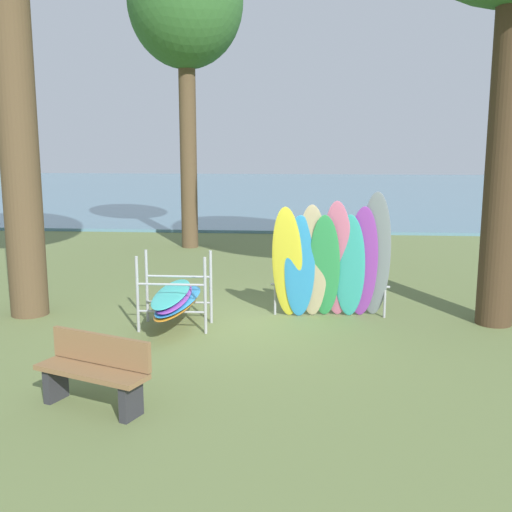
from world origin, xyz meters
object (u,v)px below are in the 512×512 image
at_px(tree_mid_behind, 185,5).
at_px(board_storage_rack, 175,298).
at_px(leaning_board_pile, 332,263).
at_px(park_bench, 95,370).

distance_m(tree_mid_behind, board_storage_rack, 10.08).
bearing_deg(tree_mid_behind, leaning_board_pile, -62.33).
xyz_separation_m(leaning_board_pile, park_bench, (-2.87, -3.79, -0.55)).
height_order(tree_mid_behind, leaning_board_pile, tree_mid_behind).
height_order(leaning_board_pile, park_bench, leaning_board_pile).
height_order(tree_mid_behind, board_storage_rack, tree_mid_behind).
bearing_deg(park_bench, board_storage_rack, 84.93).
relative_size(tree_mid_behind, board_storage_rack, 4.05).
bearing_deg(park_bench, leaning_board_pile, 52.89).
distance_m(board_storage_rack, park_bench, 3.19).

